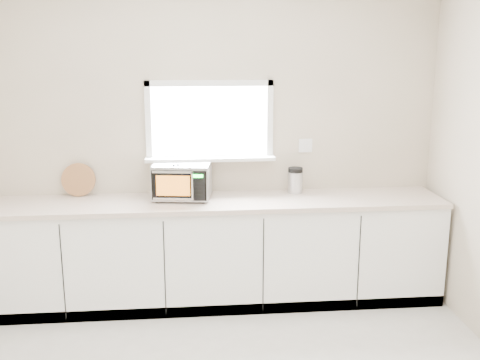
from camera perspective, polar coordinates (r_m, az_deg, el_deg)
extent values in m
cube|color=beige|center=(4.93, -3.08, 3.72)|extent=(4.00, 0.02, 2.70)
cube|color=white|center=(4.89, -3.10, 6.00)|extent=(1.00, 0.02, 0.60)
cube|color=white|center=(4.87, -3.02, 2.17)|extent=(1.12, 0.16, 0.03)
cube|color=white|center=(4.84, -3.14, 9.80)|extent=(1.10, 0.04, 0.05)
cube|color=white|center=(4.92, -3.05, 2.23)|extent=(1.10, 0.04, 0.05)
cube|color=white|center=(4.88, -9.30, 5.84)|extent=(0.05, 0.04, 0.70)
cube|color=white|center=(4.92, 3.06, 6.06)|extent=(0.05, 0.04, 0.70)
cube|color=white|center=(5.03, 6.66, 3.49)|extent=(0.12, 0.01, 0.12)
cube|color=white|center=(4.88, -2.80, -7.47)|extent=(3.92, 0.60, 0.88)
cube|color=beige|center=(4.73, -2.86, -2.29)|extent=(3.92, 0.64, 0.04)
cylinder|color=black|center=(4.70, -8.47, -2.17)|extent=(0.02, 0.02, 0.01)
cylinder|color=black|center=(4.97, -7.84, -1.31)|extent=(0.02, 0.02, 0.01)
cylinder|color=black|center=(4.64, -3.69, -2.25)|extent=(0.02, 0.02, 0.01)
cylinder|color=black|center=(4.91, -3.31, -1.38)|extent=(0.02, 0.02, 0.01)
cube|color=#B2B4B9|center=(4.76, -5.88, -0.05)|extent=(0.52, 0.42, 0.28)
cube|color=black|center=(4.59, -6.23, -0.57)|extent=(0.45, 0.08, 0.25)
cube|color=orange|center=(4.59, -6.82, -0.58)|extent=(0.27, 0.04, 0.17)
cylinder|color=silver|center=(4.55, -4.88, -0.67)|extent=(0.02, 0.02, 0.22)
cube|color=black|center=(4.56, -4.26, -0.61)|extent=(0.11, 0.02, 0.24)
cube|color=#19FF33|center=(4.53, -4.28, 0.40)|extent=(0.08, 0.02, 0.03)
cube|color=silver|center=(4.73, -5.92, 1.66)|extent=(0.52, 0.42, 0.01)
cube|color=#482919|center=(4.72, -6.67, -0.49)|extent=(0.17, 0.24, 0.26)
cube|color=black|center=(4.64, -6.86, 0.61)|extent=(0.03, 0.05, 0.10)
cube|color=black|center=(4.64, -6.50, 0.77)|extent=(0.03, 0.05, 0.10)
cube|color=black|center=(4.66, -6.14, 0.56)|extent=(0.03, 0.05, 0.10)
cube|color=black|center=(4.64, -6.69, 1.00)|extent=(0.03, 0.05, 0.10)
cube|color=black|center=(4.65, -6.27, 1.04)|extent=(0.03, 0.05, 0.10)
cylinder|color=#9F753D|center=(5.01, -16.09, 0.03)|extent=(0.29, 0.07, 0.29)
cylinder|color=#B2B4B9|center=(4.96, 5.63, -0.24)|extent=(0.14, 0.14, 0.19)
cylinder|color=black|center=(4.94, 5.66, 1.06)|extent=(0.13, 0.13, 0.04)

